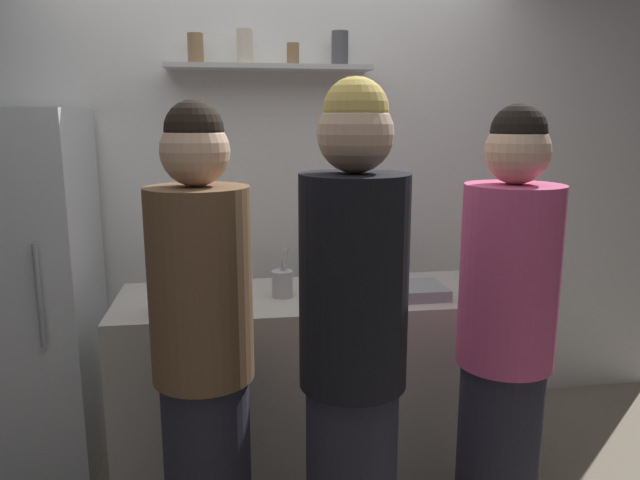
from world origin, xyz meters
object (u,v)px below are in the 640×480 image
Objects in this scene: baking_pan at (407,291)px; person_brown_jacket at (204,363)px; person_pink_top at (504,351)px; wine_bottle_amber_glass at (480,260)px; person_blonde at (353,367)px; refrigerator at (27,294)px; utensil_holder at (282,283)px; water_bottle_plastic at (161,294)px; wine_bottle_pale_glass at (354,258)px.

baking_pan is 1.04m from person_brown_jacket.
baking_pan is 0.62m from person_pink_top.
person_blonde reaches higher than wine_bottle_amber_glass.
refrigerator is at bearing 107.47° from person_blonde.
water_bottle_plastic is at bearing -160.18° from utensil_holder.
wine_bottle_pale_glass is (-0.18, 0.31, 0.09)m from baking_pan.
wine_bottle_pale_glass is at bearing 146.34° from person_brown_jacket.
person_pink_top reaches higher than water_bottle_plastic.
water_bottle_plastic is 0.12× the size of person_blonde.
refrigerator is 1.30m from person_brown_jacket.
person_brown_jacket is at bearing -68.03° from water_bottle_plastic.
person_blonde is at bearing -79.76° from utensil_holder.
person_pink_top is (1.25, -0.49, -0.12)m from water_bottle_plastic.
water_bottle_plastic is at bearing -174.61° from baking_pan.
person_pink_top is at bearing -27.53° from refrigerator.
wine_bottle_amber_glass is 0.17× the size of person_blonde.
refrigerator is 5.07× the size of baking_pan.
person_pink_top is at bearing 93.32° from person_brown_jacket.
wine_bottle_amber_glass reaches higher than water_bottle_plastic.
refrigerator is 5.58× the size of wine_bottle_amber_glass.
baking_pan is 0.44m from wine_bottle_amber_glass.
person_pink_top is 0.96× the size of person_blonde.
baking_pan is 0.20× the size of person_brown_jacket.
wine_bottle_amber_glass is at bearing 123.97° from person_brown_jacket.
refrigerator is 0.99× the size of person_brown_jacket.
baking_pan is (1.74, -0.41, 0.06)m from refrigerator.
refrigerator is at bearing 166.73° from baking_pan.
refrigerator reaches higher than wine_bottle_pale_glass.
baking_pan is 1.10× the size of wine_bottle_amber_glass.
water_bottle_plastic is (0.68, -0.51, 0.12)m from refrigerator.
wine_bottle_amber_glass is at bearing -15.76° from wine_bottle_pale_glass.
refrigerator is 1.24m from utensil_holder.
person_brown_jacket is (-0.70, -0.87, -0.14)m from wine_bottle_pale_glass.
person_blonde is (-0.40, -0.74, -0.02)m from baking_pan.
person_blonde is at bearing -132.31° from wine_bottle_amber_glass.
refrigerator is 0.86m from water_bottle_plastic.
utensil_holder is 0.84m from person_blonde.
person_pink_top is (0.18, -0.59, -0.06)m from baking_pan.
utensil_holder is at bearing 19.82° from water_bottle_plastic.
utensil_holder reaches higher than baking_pan.
refrigerator is 8.30× the size of water_bottle_plastic.
wine_bottle_amber_glass is at bearing 19.75° from baking_pan.
person_pink_top reaches higher than refrigerator.
utensil_holder is 0.54m from water_bottle_plastic.
water_bottle_plastic is (-0.89, -0.41, -0.02)m from wine_bottle_pale_glass.
wine_bottle_pale_glass reaches higher than water_bottle_plastic.
person_brown_jacket is (0.18, -0.46, -0.12)m from water_bottle_plastic.
refrigerator is at bearing -88.99° from person_pink_top.
person_blonde is (1.34, -1.15, 0.04)m from refrigerator.
refrigerator is at bearing 172.98° from wine_bottle_amber_glass.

